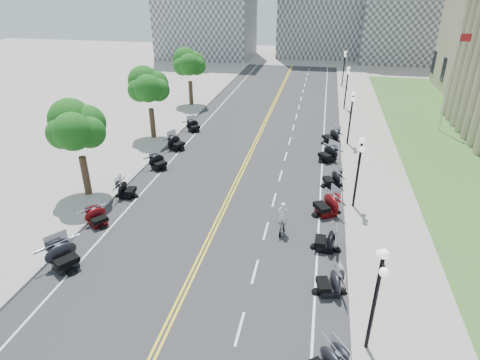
# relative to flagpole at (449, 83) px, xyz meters

# --- Properties ---
(ground) EXTENTS (160.00, 160.00, 0.00)m
(ground) POSITION_rel_flagpole_xyz_m (-18.00, -22.00, -5.00)
(ground) COLOR gray
(road) EXTENTS (16.00, 90.00, 0.01)m
(road) POSITION_rel_flagpole_xyz_m (-18.00, -12.00, -5.00)
(road) COLOR #333335
(road) RESTS_ON ground
(centerline_yellow_a) EXTENTS (0.12, 90.00, 0.00)m
(centerline_yellow_a) POSITION_rel_flagpole_xyz_m (-18.12, -12.00, -4.99)
(centerline_yellow_a) COLOR yellow
(centerline_yellow_a) RESTS_ON road
(centerline_yellow_b) EXTENTS (0.12, 90.00, 0.00)m
(centerline_yellow_b) POSITION_rel_flagpole_xyz_m (-17.88, -12.00, -4.99)
(centerline_yellow_b) COLOR yellow
(centerline_yellow_b) RESTS_ON road
(edge_line_north) EXTENTS (0.12, 90.00, 0.00)m
(edge_line_north) POSITION_rel_flagpole_xyz_m (-11.60, -12.00, -4.99)
(edge_line_north) COLOR white
(edge_line_north) RESTS_ON road
(edge_line_south) EXTENTS (0.12, 90.00, 0.00)m
(edge_line_south) POSITION_rel_flagpole_xyz_m (-24.40, -12.00, -4.99)
(edge_line_south) COLOR white
(edge_line_south) RESTS_ON road
(lane_dash_4) EXTENTS (0.12, 2.00, 0.00)m
(lane_dash_4) POSITION_rel_flagpole_xyz_m (-14.80, -30.00, -4.99)
(lane_dash_4) COLOR white
(lane_dash_4) RESTS_ON road
(lane_dash_5) EXTENTS (0.12, 2.00, 0.00)m
(lane_dash_5) POSITION_rel_flagpole_xyz_m (-14.80, -26.00, -4.99)
(lane_dash_5) COLOR white
(lane_dash_5) RESTS_ON road
(lane_dash_6) EXTENTS (0.12, 2.00, 0.00)m
(lane_dash_6) POSITION_rel_flagpole_xyz_m (-14.80, -22.00, -4.99)
(lane_dash_6) COLOR white
(lane_dash_6) RESTS_ON road
(lane_dash_7) EXTENTS (0.12, 2.00, 0.00)m
(lane_dash_7) POSITION_rel_flagpole_xyz_m (-14.80, -18.00, -4.99)
(lane_dash_7) COLOR white
(lane_dash_7) RESTS_ON road
(lane_dash_8) EXTENTS (0.12, 2.00, 0.00)m
(lane_dash_8) POSITION_rel_flagpole_xyz_m (-14.80, -14.00, -4.99)
(lane_dash_8) COLOR white
(lane_dash_8) RESTS_ON road
(lane_dash_9) EXTENTS (0.12, 2.00, 0.00)m
(lane_dash_9) POSITION_rel_flagpole_xyz_m (-14.80, -10.00, -4.99)
(lane_dash_9) COLOR white
(lane_dash_9) RESTS_ON road
(lane_dash_10) EXTENTS (0.12, 2.00, 0.00)m
(lane_dash_10) POSITION_rel_flagpole_xyz_m (-14.80, -6.00, -4.99)
(lane_dash_10) COLOR white
(lane_dash_10) RESTS_ON road
(lane_dash_11) EXTENTS (0.12, 2.00, 0.00)m
(lane_dash_11) POSITION_rel_flagpole_xyz_m (-14.80, -2.00, -4.99)
(lane_dash_11) COLOR white
(lane_dash_11) RESTS_ON road
(lane_dash_12) EXTENTS (0.12, 2.00, 0.00)m
(lane_dash_12) POSITION_rel_flagpole_xyz_m (-14.80, 2.00, -4.99)
(lane_dash_12) COLOR white
(lane_dash_12) RESTS_ON road
(lane_dash_13) EXTENTS (0.12, 2.00, 0.00)m
(lane_dash_13) POSITION_rel_flagpole_xyz_m (-14.80, 6.00, -4.99)
(lane_dash_13) COLOR white
(lane_dash_13) RESTS_ON road
(lane_dash_14) EXTENTS (0.12, 2.00, 0.00)m
(lane_dash_14) POSITION_rel_flagpole_xyz_m (-14.80, 10.00, -4.99)
(lane_dash_14) COLOR white
(lane_dash_14) RESTS_ON road
(lane_dash_15) EXTENTS (0.12, 2.00, 0.00)m
(lane_dash_15) POSITION_rel_flagpole_xyz_m (-14.80, 14.00, -4.99)
(lane_dash_15) COLOR white
(lane_dash_15) RESTS_ON road
(lane_dash_16) EXTENTS (0.12, 2.00, 0.00)m
(lane_dash_16) POSITION_rel_flagpole_xyz_m (-14.80, 18.00, -4.99)
(lane_dash_16) COLOR white
(lane_dash_16) RESTS_ON road
(lane_dash_17) EXTENTS (0.12, 2.00, 0.00)m
(lane_dash_17) POSITION_rel_flagpole_xyz_m (-14.80, 22.00, -4.99)
(lane_dash_17) COLOR white
(lane_dash_17) RESTS_ON road
(lane_dash_18) EXTENTS (0.12, 2.00, 0.00)m
(lane_dash_18) POSITION_rel_flagpole_xyz_m (-14.80, 26.00, -4.99)
(lane_dash_18) COLOR white
(lane_dash_18) RESTS_ON road
(lane_dash_19) EXTENTS (0.12, 2.00, 0.00)m
(lane_dash_19) POSITION_rel_flagpole_xyz_m (-14.80, 30.00, -4.99)
(lane_dash_19) COLOR white
(lane_dash_19) RESTS_ON road
(sidewalk_north) EXTENTS (5.00, 90.00, 0.15)m
(sidewalk_north) POSITION_rel_flagpole_xyz_m (-7.50, -12.00, -4.92)
(sidewalk_north) COLOR #9E9991
(sidewalk_north) RESTS_ON ground
(sidewalk_south) EXTENTS (5.00, 90.00, 0.15)m
(sidewalk_south) POSITION_rel_flagpole_xyz_m (-28.50, -12.00, -4.92)
(sidewalk_south) COLOR #9E9991
(sidewalk_south) RESTS_ON ground
(lawn) EXTENTS (9.00, 60.00, 0.10)m
(lawn) POSITION_rel_flagpole_xyz_m (-0.50, -4.00, -4.95)
(lawn) COLOR #356023
(lawn) RESTS_ON ground
(street_lamp_1) EXTENTS (0.50, 1.20, 4.90)m
(street_lamp_1) POSITION_rel_flagpole_xyz_m (-9.40, -30.00, -2.40)
(street_lamp_1) COLOR black
(street_lamp_1) RESTS_ON sidewalk_north
(street_lamp_2) EXTENTS (0.50, 1.20, 4.90)m
(street_lamp_2) POSITION_rel_flagpole_xyz_m (-9.40, -18.00, -2.40)
(street_lamp_2) COLOR black
(street_lamp_2) RESTS_ON sidewalk_north
(street_lamp_3) EXTENTS (0.50, 1.20, 4.90)m
(street_lamp_3) POSITION_rel_flagpole_xyz_m (-9.40, -6.00, -2.40)
(street_lamp_3) COLOR black
(street_lamp_3) RESTS_ON sidewalk_north
(street_lamp_4) EXTENTS (0.50, 1.20, 4.90)m
(street_lamp_4) POSITION_rel_flagpole_xyz_m (-9.40, 6.00, -2.40)
(street_lamp_4) COLOR black
(street_lamp_4) RESTS_ON sidewalk_north
(street_lamp_5) EXTENTS (0.50, 1.20, 4.90)m
(street_lamp_5) POSITION_rel_flagpole_xyz_m (-9.40, 18.00, -2.40)
(street_lamp_5) COLOR black
(street_lamp_5) RESTS_ON sidewalk_north
(flagpole) EXTENTS (1.10, 0.20, 10.00)m
(flagpole) POSITION_rel_flagpole_xyz_m (0.00, 0.00, 0.00)
(flagpole) COLOR silver
(flagpole) RESTS_ON ground
(tree_2) EXTENTS (4.80, 4.80, 9.20)m
(tree_2) POSITION_rel_flagpole_xyz_m (-28.00, -20.00, -0.25)
(tree_2) COLOR #235619
(tree_2) RESTS_ON sidewalk_south
(tree_3) EXTENTS (4.80, 4.80, 9.20)m
(tree_3) POSITION_rel_flagpole_xyz_m (-28.00, -8.00, -0.25)
(tree_3) COLOR #235619
(tree_3) RESTS_ON sidewalk_south
(tree_4) EXTENTS (4.80, 4.80, 9.20)m
(tree_4) POSITION_rel_flagpole_xyz_m (-28.00, 4.00, -0.25)
(tree_4) COLOR #235619
(tree_4) RESTS_ON sidewalk_south
(motorcycle_n_4) EXTENTS (2.24, 2.24, 1.30)m
(motorcycle_n_4) POSITION_rel_flagpole_xyz_m (-10.95, -26.84, -4.35)
(motorcycle_n_4) COLOR black
(motorcycle_n_4) RESTS_ON road
(motorcycle_n_5) EXTENTS (1.98, 1.98, 1.32)m
(motorcycle_n_5) POSITION_rel_flagpole_xyz_m (-11.19, -23.21, -4.34)
(motorcycle_n_5) COLOR black
(motorcycle_n_5) RESTS_ON road
(motorcycle_n_6) EXTENTS (3.03, 3.03, 1.55)m
(motorcycle_n_6) POSITION_rel_flagpole_xyz_m (-11.20, -19.25, -4.23)
(motorcycle_n_6) COLOR #590A0C
(motorcycle_n_6) RESTS_ON road
(motorcycle_n_7) EXTENTS (2.43, 2.43, 1.32)m
(motorcycle_n_7) POSITION_rel_flagpole_xyz_m (-10.83, -15.03, -4.34)
(motorcycle_n_7) COLOR black
(motorcycle_n_7) RESTS_ON road
(motorcycle_n_8) EXTENTS (2.89, 2.89, 1.43)m
(motorcycle_n_8) POSITION_rel_flagpole_xyz_m (-11.20, -10.23, -4.28)
(motorcycle_n_8) COLOR black
(motorcycle_n_8) RESTS_ON road
(motorcycle_n_9) EXTENTS (2.83, 2.83, 1.48)m
(motorcycle_n_9) POSITION_rel_flagpole_xyz_m (-10.94, -5.88, -4.26)
(motorcycle_n_9) COLOR black
(motorcycle_n_9) RESTS_ON road
(motorcycle_s_4) EXTENTS (3.02, 3.02, 1.53)m
(motorcycle_s_4) POSITION_rel_flagpole_xyz_m (-24.86, -27.71, -4.24)
(motorcycle_s_4) COLOR black
(motorcycle_s_4) RESTS_ON road
(motorcycle_s_5) EXTENTS (2.49, 2.49, 1.25)m
(motorcycle_s_5) POSITION_rel_flagpole_xyz_m (-25.29, -23.48, -4.38)
(motorcycle_s_5) COLOR #590A0C
(motorcycle_s_5) RESTS_ON road
(motorcycle_s_6) EXTENTS (1.96, 1.96, 1.28)m
(motorcycle_s_6) POSITION_rel_flagpole_xyz_m (-25.18, -19.67, -4.36)
(motorcycle_s_6) COLOR black
(motorcycle_s_6) RESTS_ON road
(motorcycle_s_7) EXTENTS (2.57, 2.57, 1.29)m
(motorcycle_s_7) POSITION_rel_flagpole_xyz_m (-24.78, -14.68, -4.35)
(motorcycle_s_7) COLOR black
(motorcycle_s_7) RESTS_ON road
(motorcycle_s_8) EXTENTS (2.62, 2.62, 1.39)m
(motorcycle_s_8) POSITION_rel_flagpole_xyz_m (-24.81, -10.32, -4.31)
(motorcycle_s_8) COLOR black
(motorcycle_s_8) RESTS_ON road
(motorcycle_s_9) EXTENTS (2.51, 2.51, 1.24)m
(motorcycle_s_9) POSITION_rel_flagpole_xyz_m (-24.80, -5.17, -4.38)
(motorcycle_s_9) COLOR black
(motorcycle_s_9) RESTS_ON road
(bicycle) EXTENTS (0.63, 1.65, 0.97)m
(bicycle) POSITION_rel_flagpole_xyz_m (-13.80, -22.06, -4.52)
(bicycle) COLOR #A51414
(bicycle) RESTS_ON road
(cyclist_rider) EXTENTS (0.66, 0.43, 1.80)m
(cyclist_rider) POSITION_rel_flagpole_xyz_m (-13.80, -22.06, -3.13)
(cyclist_rider) COLOR silver
(cyclist_rider) RESTS_ON bicycle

